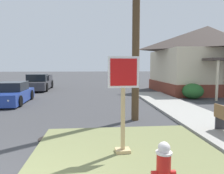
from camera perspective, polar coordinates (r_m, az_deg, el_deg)
The scene contains 9 objects.
grass_corner_patch at distance 5.15m, azimuth 4.72°, elevation -19.15°, with size 4.65×4.93×0.08m, color olive.
sidewalk_strip at distance 9.81m, azimuth 21.34°, elevation -7.26°, with size 2.20×15.74×0.12m, color #9E9B93.
fire_hydrant at distance 3.59m, azimuth 13.87°, elevation -22.02°, with size 0.38×0.34×0.97m.
stop_sign at distance 5.07m, azimuth 3.05°, elevation -5.17°, with size 0.75×0.30×2.35m.
manhole_cover at distance 6.78m, azimuth -16.55°, elevation -13.39°, with size 0.70×0.70×0.02m, color black.
parked_sedan_blue at distance 13.80m, azimuth -25.85°, elevation -1.74°, with size 2.03×4.14×1.25m.
pickup_truck_charcoal at distance 20.40m, azimuth -19.30°, elevation 0.98°, with size 2.17×5.17×1.48m.
corner_house at distance 19.53m, azimuth 24.37°, elevation 7.12°, with size 8.43×8.22×5.53m.
shrub_near_porch at distance 15.05m, azimuth 21.17°, elevation -1.06°, with size 1.38×1.38×1.03m, color #285E27.
Camera 1 is at (1.52, -3.26, 2.21)m, focal length 33.50 mm.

